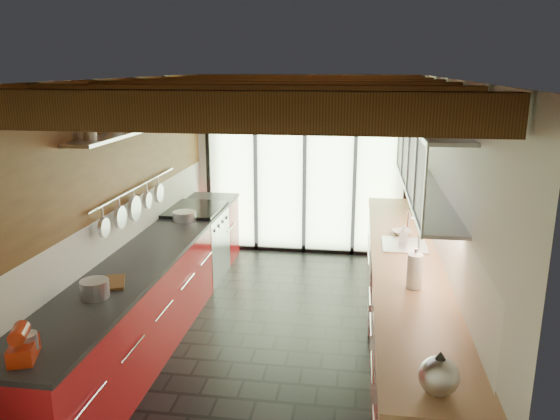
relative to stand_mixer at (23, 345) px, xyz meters
The scene contains 18 objects.
ground 2.77m from the stand_mixer, 60.48° to the left, with size 5.50×5.50×0.00m, color black.
room_shell 2.66m from the stand_mixer, 60.48° to the left, with size 5.50×5.50×5.50m.
ceiling_beams 3.25m from the stand_mixer, 64.15° to the left, with size 3.14×5.06×4.90m.
glass_door 5.14m from the stand_mixer, 75.57° to the left, with size 2.95×0.10×2.90m.
left_counter 2.31m from the stand_mixer, 90.13° to the left, with size 0.68×5.00×0.92m.
range_stove 3.73m from the stand_mixer, 90.08° to the left, with size 0.66×0.90×0.97m.
right_counter 3.44m from the stand_mixer, 41.42° to the left, with size 0.68×5.00×0.92m.
sink_assembly 3.68m from the stand_mixer, 45.94° to the left, with size 0.45×0.52×0.43m.
upper_cabinets_right 3.80m from the stand_mixer, 43.29° to the left, with size 0.34×3.00×3.00m.
left_wall_fixtures 2.57m from the stand_mixer, 94.66° to the left, with size 0.28×2.60×0.96m.
stand_mixer is the anchor object (origin of this frame).
pot_large 0.95m from the stand_mixer, 90.00° to the left, with size 0.23×0.23×0.14m, color silver.
pot_small 3.23m from the stand_mixer, 90.00° to the left, with size 0.28×0.28×0.11m, color silver.
cutting_board 1.22m from the stand_mixer, 90.00° to the left, with size 0.23×0.32×0.03m, color brown.
kettle 2.54m from the stand_mixer, ahead, with size 0.26×0.30×0.27m.
paper_towel 2.96m from the stand_mixer, 30.82° to the left, with size 0.13×0.13×0.35m.
soap_bottle 3.73m from the stand_mixer, 47.03° to the left, with size 0.09×0.09×0.19m, color silver.
bowl 3.95m from the stand_mixer, 49.98° to the left, with size 0.21×0.21×0.05m, color silver.
Camera 1 is at (0.78, -5.08, 2.71)m, focal length 35.00 mm.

